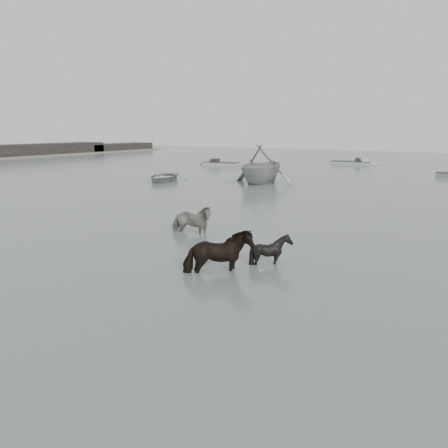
{
  "coord_description": "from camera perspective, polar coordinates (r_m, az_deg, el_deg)",
  "views": [
    {
      "loc": [
        8.13,
        -10.9,
        4.0
      ],
      "look_at": [
        0.82,
        0.59,
        1.0
      ],
      "focal_mm": 35.0,
      "sensor_mm": 36.0,
      "label": 1
    }
  ],
  "objects": [
    {
      "name": "rowboat_trail",
      "position": [
        32.53,
        4.97,
        7.94
      ],
      "size": [
        5.05,
        5.79,
        2.95
      ],
      "primitive_type": "imported",
      "rotation": [
        0.0,
        0.0,
        3.1
      ],
      "color": "#9C9E9C",
      "rests_on": "ground"
    },
    {
      "name": "pony_dark",
      "position": [
        12.15,
        -0.66,
        -2.76
      ],
      "size": [
        1.85,
        2.0,
        1.63
      ],
      "primitive_type": "imported",
      "rotation": [
        0.0,
        0.0,
        1.23
      ],
      "color": "black",
      "rests_on": "ground"
    },
    {
      "name": "pony_pinto",
      "position": [
        16.88,
        -4.33,
        1.31
      ],
      "size": [
        1.93,
        1.19,
        1.51
      ],
      "primitive_type": "imported",
      "rotation": [
        0.0,
        0.0,
        1.79
      ],
      "color": "black",
      "rests_on": "ground"
    },
    {
      "name": "rowboat_lead",
      "position": [
        34.13,
        -7.91,
        6.32
      ],
      "size": [
        4.35,
        4.99,
        0.86
      ],
      "primitive_type": "imported",
      "rotation": [
        0.0,
        0.0,
        0.39
      ],
      "color": "#ACADA8",
      "rests_on": "ground"
    },
    {
      "name": "skiff_outer",
      "position": [
        47.89,
        -0.35,
        8.09
      ],
      "size": [
        5.6,
        2.55,
        0.75
      ],
      "primitive_type": null,
      "rotation": [
        0.0,
        0.0,
        3.32
      ],
      "color": "#A1A19D",
      "rests_on": "ground"
    },
    {
      "name": "skiff_far",
      "position": [
        51.34,
        16.27,
        7.9
      ],
      "size": [
        6.26,
        2.58,
        0.75
      ],
      "primitive_type": null,
      "rotation": [
        0.0,
        0.0,
        0.17
      ],
      "color": "#999C99",
      "rests_on": "ground"
    },
    {
      "name": "pony_black",
      "position": [
        13.14,
        6.18,
        -2.72
      ],
      "size": [
        1.08,
        0.96,
        1.17
      ],
      "primitive_type": "imported",
      "rotation": [
        0.0,
        0.0,
        1.59
      ],
      "color": "black",
      "rests_on": "ground"
    },
    {
      "name": "ground",
      "position": [
        14.18,
        -4.09,
        -4.0
      ],
      "size": [
        140.0,
        140.0,
        0.0
      ],
      "primitive_type": "plane",
      "color": "#53625C",
      "rests_on": "ground"
    }
  ]
}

